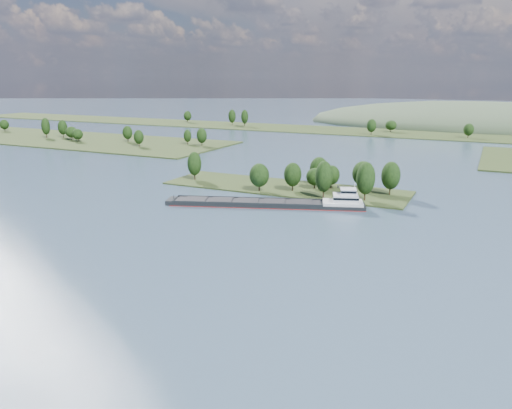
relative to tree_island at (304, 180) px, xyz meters
The scene contains 6 objects.
ground 60.23m from the tree_island, 98.38° to the right, with size 1800.00×1800.00×0.00m, color #314756.
tree_island is the anchor object (origin of this frame).
left_bank 251.15m from the tree_island, 161.27° to the left, with size 300.00×80.00×16.10m.
back_shoreline 220.41m from the tree_island, 90.33° to the left, with size 900.00×60.00×15.98m.
hill_west 324.67m from the tree_island, 80.92° to the left, with size 320.00×160.00×44.00m, color #374731.
cargo_barge 27.25m from the tree_island, 88.92° to the right, with size 69.23×30.82×9.52m.
Camera 1 is at (75.59, -5.32, 44.94)m, focal length 35.00 mm.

